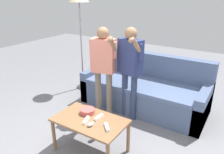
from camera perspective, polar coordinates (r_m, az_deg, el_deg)
name	(u,v)px	position (r m, az deg, el deg)	size (l,w,h in m)	color
ground_plane	(89,152)	(3.00, -5.88, -18.58)	(12.00, 12.00, 0.00)	slate
couch	(145,90)	(3.92, 8.47, -3.29)	(2.10, 0.90, 0.88)	#475675
coffee_table	(90,124)	(2.78, -5.60, -11.94)	(0.88, 0.53, 0.46)	brown
snack_bowl	(87,111)	(2.87, -6.31, -8.69)	(0.18, 0.18, 0.06)	#B24C47
game_remote_nunchuk	(91,124)	(2.63, -5.52, -11.91)	(0.06, 0.09, 0.05)	white
floor_lamp	(79,2)	(4.35, -8.44, 18.41)	(0.38, 0.38, 1.94)	#2D2D33
player_left	(103,62)	(3.37, -2.27, 3.77)	(0.46, 0.32, 1.43)	#756656
player_center	(130,63)	(3.31, 4.64, 3.49)	(0.41, 0.41, 1.44)	#2D3856
game_remote_wand_near	(99,117)	(2.76, -3.40, -10.27)	(0.04, 0.15, 0.03)	white
game_remote_wand_far	(107,127)	(2.58, -1.32, -12.68)	(0.13, 0.13, 0.03)	white
game_remote_wand_spare	(86,120)	(2.71, -6.65, -10.98)	(0.09, 0.16, 0.03)	white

